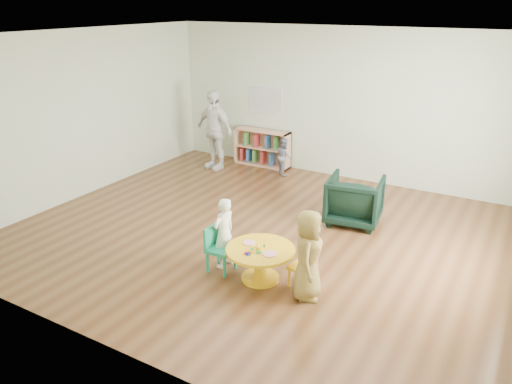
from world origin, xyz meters
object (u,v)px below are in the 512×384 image
at_px(armchair, 355,200).
at_px(child_right, 308,255).
at_px(kid_chair_right, 305,267).
at_px(kid_chair_left, 218,247).
at_px(bookshelf, 262,148).
at_px(activity_table, 260,258).
at_px(child_left, 224,233).
at_px(toddler, 284,156).
at_px(adult_caretaker, 214,130).

distance_m(armchair, child_right, 2.27).
bearing_deg(kid_chair_right, child_right, -137.80).
height_order(kid_chair_left, bookshelf, bookshelf).
height_order(activity_table, child_left, child_left).
height_order(child_left, toddler, child_left).
height_order(kid_chair_left, kid_chair_right, kid_chair_left).
bearing_deg(child_right, child_left, 66.81).
distance_m(activity_table, kid_chair_right, 0.55).
distance_m(child_right, toddler, 4.34).
bearing_deg(armchair, kid_chair_left, 57.98).
bearing_deg(armchair, child_left, 57.18).
bearing_deg(bookshelf, child_right, -54.57).
distance_m(kid_chair_left, toddler, 3.86).
xyz_separation_m(activity_table, child_left, (-0.56, 0.06, 0.17)).
xyz_separation_m(bookshelf, adult_caretaker, (-0.73, -0.65, 0.43)).
relative_size(kid_chair_left, child_right, 0.55).
bearing_deg(bookshelf, kid_chair_right, -54.45).
bearing_deg(activity_table, kid_chair_right, 11.71).
xyz_separation_m(activity_table, armchair, (0.41, 2.19, 0.08)).
xyz_separation_m(child_right, adult_caretaker, (-3.61, 3.39, 0.26)).
relative_size(activity_table, child_right, 0.78).
relative_size(armchair, adult_caretaker, 0.51).
bearing_deg(child_left, adult_caretaker, -132.31).
height_order(toddler, adult_caretaker, adult_caretaker).
relative_size(kid_chair_left, child_left, 0.64).
bearing_deg(adult_caretaker, kid_chair_right, -30.62).
xyz_separation_m(kid_chair_left, armchair, (0.99, 2.25, 0.05)).
height_order(kid_chair_right, adult_caretaker, adult_caretaker).
xyz_separation_m(toddler, adult_caretaker, (-1.40, -0.34, 0.43)).
distance_m(armchair, child_left, 2.35).
bearing_deg(adult_caretaker, toddler, 25.83).
bearing_deg(kid_chair_left, child_right, 88.58).
xyz_separation_m(child_left, toddler, (-0.99, 3.62, -0.10)).
xyz_separation_m(activity_table, kid_chair_right, (0.54, 0.11, -0.02)).
xyz_separation_m(activity_table, child_right, (0.65, -0.06, 0.25)).
height_order(activity_table, armchair, armchair).
xyz_separation_m(kid_chair_left, adult_caretaker, (-2.37, 3.39, 0.48)).
relative_size(armchair, child_left, 0.87).
bearing_deg(adult_caretaker, armchair, -6.72).
bearing_deg(toddler, bookshelf, 18.37).
bearing_deg(kid_chair_right, toddler, 40.16).
bearing_deg(child_right, kid_chair_right, 14.96).
relative_size(armchair, toddler, 1.11).
distance_m(kid_chair_left, adult_caretaker, 4.16).
relative_size(child_left, toddler, 1.28).
bearing_deg(armchair, toddler, -45.20).
bearing_deg(armchair, adult_caretaker, -26.86).
xyz_separation_m(kid_chair_right, armchair, (-0.13, 2.07, 0.10)).
distance_m(child_left, child_right, 1.23).
bearing_deg(kid_chair_right, kid_chair_left, 108.34).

